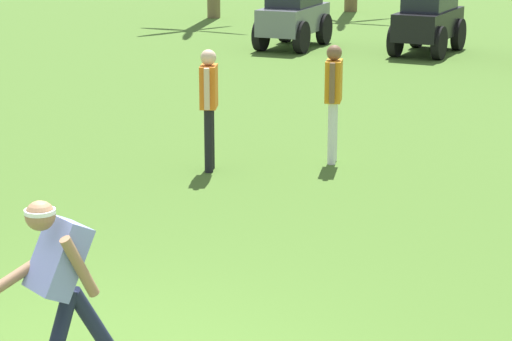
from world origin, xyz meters
name	(u,v)px	position (x,y,z in m)	size (l,w,h in m)	color
frisbee_thrower	(61,280)	(-0.16, 0.09, 0.79)	(0.72, 0.99, 1.40)	#191E38
teammate_near_sideline	(209,98)	(-2.02, 5.65, 0.94)	(0.31, 0.48, 1.56)	black
teammate_midfield	(333,92)	(-0.75, 6.71, 0.94)	(0.29, 0.49, 1.56)	silver
parked_car_slot_a	(294,15)	(-5.48, 16.03, 0.74)	(1.29, 2.40, 1.40)	slate
parked_car_slot_b	(429,20)	(-2.41, 16.54, 0.74)	(1.17, 2.35, 1.40)	black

